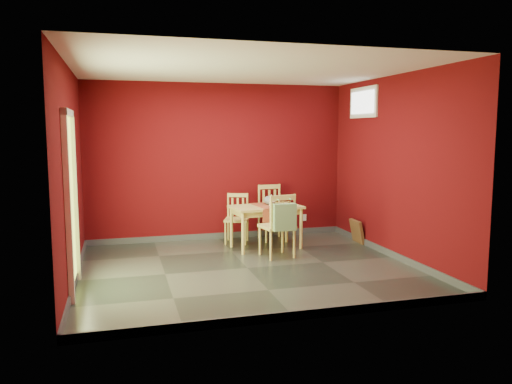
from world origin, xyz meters
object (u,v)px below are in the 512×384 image
object	(u,v)px
chair_far_right	(272,212)
cat	(270,199)
dining_table	(266,211)
tote_bag	(285,217)
picture_frame	(357,231)
chair_far_left	(237,218)
chair_near	(278,225)

from	to	relation	value
chair_far_right	cat	xyz separation A→B (m)	(-0.20, -0.53, 0.31)
cat	chair_far_right	bearing A→B (deg)	63.64
dining_table	tote_bag	size ratio (longest dim) A/B	2.53
tote_bag	picture_frame	distance (m)	1.82
dining_table	chair_far_left	size ratio (longest dim) A/B	1.41
chair_far_left	tote_bag	world-z (taller)	tote_bag
chair_far_left	chair_far_right	distance (m)	0.66
tote_bag	cat	size ratio (longest dim) A/B	1.14
cat	chair_near	bearing A→B (deg)	-102.22
cat	picture_frame	xyz separation A→B (m)	(1.51, -0.13, -0.60)
chair_far_left	cat	size ratio (longest dim) A/B	2.05
chair_far_right	picture_frame	xyz separation A→B (m)	(1.30, -0.66, -0.29)
chair_far_right	cat	distance (m)	0.64
chair_near	tote_bag	world-z (taller)	chair_near
tote_bag	cat	bearing A→B (deg)	86.17
chair_near	cat	world-z (taller)	chair_near
chair_far_left	chair_near	xyz separation A→B (m)	(0.36, -1.16, 0.07)
chair_near	picture_frame	distance (m)	1.72
chair_far_left	picture_frame	size ratio (longest dim) A/B	2.11
dining_table	picture_frame	size ratio (longest dim) A/B	2.98
cat	tote_bag	bearing A→B (deg)	-99.26
tote_bag	cat	distance (m)	0.94
dining_table	chair_near	world-z (taller)	chair_near
dining_table	picture_frame	xyz separation A→B (m)	(1.60, -0.04, -0.41)
dining_table	chair_far_right	world-z (taller)	chair_far_right
chair_far_left	tote_bag	size ratio (longest dim) A/B	1.79
chair_far_right	chair_near	world-z (taller)	chair_near
tote_bag	picture_frame	size ratio (longest dim) A/B	1.18
tote_bag	chair_far_right	bearing A→B (deg)	79.71
chair_near	tote_bag	bearing A→B (deg)	-84.54
chair_far_right	chair_far_left	bearing A→B (deg)	-173.51
chair_far_left	cat	xyz separation A→B (m)	(0.45, -0.46, 0.37)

